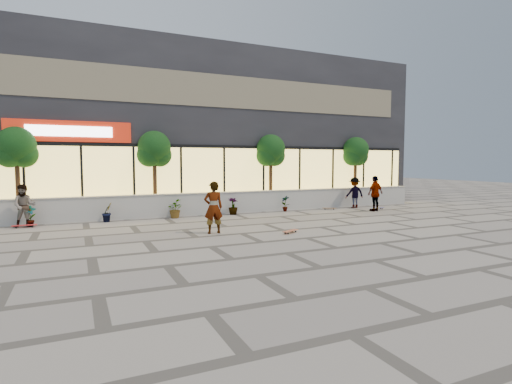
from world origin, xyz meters
name	(u,v)px	position (x,y,z in m)	size (l,w,h in m)	color
ground	(307,238)	(0.00, 0.00, 0.00)	(80.00, 80.00, 0.00)	gray
planter_wall	(231,202)	(0.00, 7.00, 0.52)	(22.00, 0.42, 1.04)	beige
retail_building	(198,133)	(0.00, 12.49, 4.25)	(24.00, 9.17, 8.50)	#232227
shrub_a	(30,216)	(-8.50, 6.45, 0.41)	(0.43, 0.29, 0.81)	black
shrub_b	(107,212)	(-5.70, 6.45, 0.41)	(0.45, 0.36, 0.81)	black
shrub_c	(174,209)	(-2.90, 6.45, 0.41)	(0.73, 0.63, 0.81)	black
shrub_d	(233,206)	(-0.10, 6.45, 0.41)	(0.45, 0.45, 0.81)	black
shrub_e	(285,203)	(2.70, 6.45, 0.41)	(0.43, 0.29, 0.81)	black
tree_west	(16,150)	(-9.00, 7.70, 2.99)	(1.60, 1.50, 3.92)	#442618
tree_midwest	(154,151)	(-3.50, 7.70, 2.99)	(1.60, 1.50, 3.92)	#442618
tree_mideast	(271,152)	(2.50, 7.70, 2.99)	(1.60, 1.50, 3.92)	#442618
tree_east	(356,153)	(8.00, 7.70, 2.99)	(1.60, 1.50, 3.92)	#442618
skater_center	(213,207)	(-2.51, 2.09, 0.91)	(0.66, 0.44, 1.82)	white
skater_left	(24,206)	(-8.66, 6.30, 0.82)	(0.80, 0.62, 1.64)	tan
skater_right_near	(375,194)	(6.88, 4.68, 0.89)	(1.05, 0.44, 1.79)	white
skater_right_far	(355,193)	(6.87, 6.30, 0.82)	(1.06, 0.61, 1.64)	maroon
skateboard_center	(290,231)	(-0.03, 1.04, 0.08)	(0.77, 0.54, 0.09)	#A04F34
skateboard_left	(24,225)	(-8.68, 6.20, 0.09)	(0.86, 0.24, 0.10)	red
skateboard_right_near	(329,208)	(5.18, 6.20, 0.07)	(0.71, 0.56, 0.09)	brown
skateboard_right_far	(378,208)	(7.58, 5.26, 0.07)	(0.73, 0.25, 0.09)	#504885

